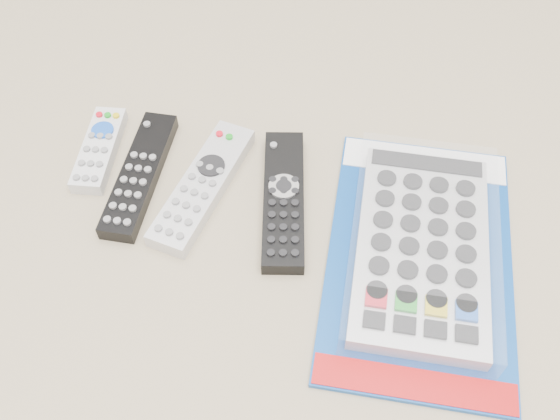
% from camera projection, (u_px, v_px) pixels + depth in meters
% --- Properties ---
extents(remote_small_grey, '(0.05, 0.14, 0.02)m').
position_uv_depth(remote_small_grey, '(99.00, 149.00, 0.78)').
color(remote_small_grey, silver).
rests_on(remote_small_grey, ground).
extents(remote_slim_black, '(0.05, 0.19, 0.02)m').
position_uv_depth(remote_slim_black, '(140.00, 174.00, 0.76)').
color(remote_slim_black, black).
rests_on(remote_slim_black, ground).
extents(remote_silver_dvd, '(0.09, 0.20, 0.02)m').
position_uv_depth(remote_silver_dvd, '(203.00, 186.00, 0.75)').
color(remote_silver_dvd, silver).
rests_on(remote_silver_dvd, ground).
extents(remote_large_black, '(0.08, 0.20, 0.02)m').
position_uv_depth(remote_large_black, '(284.00, 199.00, 0.73)').
color(remote_large_black, black).
rests_on(remote_large_black, ground).
extents(jumbo_remote_packaged, '(0.21, 0.34, 0.04)m').
position_uv_depth(jumbo_remote_packaged, '(422.00, 246.00, 0.68)').
color(jumbo_remote_packaged, '#0D4191').
rests_on(jumbo_remote_packaged, ground).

